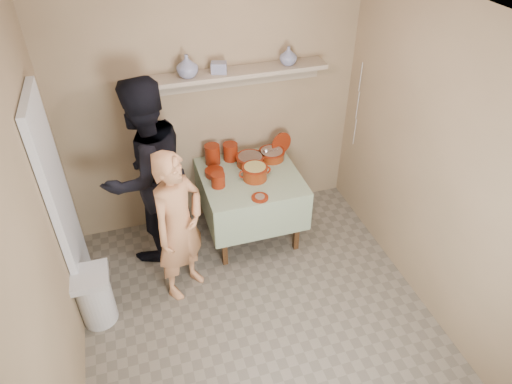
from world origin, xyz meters
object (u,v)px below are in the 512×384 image
object	(u,v)px
person_cook	(179,227)
serving_table	(250,184)
cazuela_rice	(255,171)
person_helper	(147,174)
trash_bin	(95,297)

from	to	relation	value
person_cook	serving_table	distance (m)	0.99
cazuela_rice	person_helper	bearing A→B (deg)	173.29
person_helper	cazuela_rice	distance (m)	1.03
person_cook	serving_table	bearing A→B (deg)	-3.19
person_helper	serving_table	size ratio (longest dim) A/B	1.94
trash_bin	cazuela_rice	bearing A→B (deg)	21.27
person_cook	serving_table	xyz separation A→B (m)	(0.81, 0.56, -0.11)
serving_table	person_cook	bearing A→B (deg)	-145.32
person_helper	serving_table	xyz separation A→B (m)	(0.99, -0.04, -0.30)
person_helper	trash_bin	world-z (taller)	person_helper
person_cook	serving_table	size ratio (longest dim) A/B	1.54
person_cook	person_helper	distance (m)	0.66
serving_table	cazuela_rice	bearing A→B (deg)	-69.55
person_cook	cazuela_rice	world-z (taller)	person_cook
person_cook	trash_bin	xyz separation A→B (m)	(-0.80, -0.15, -0.46)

